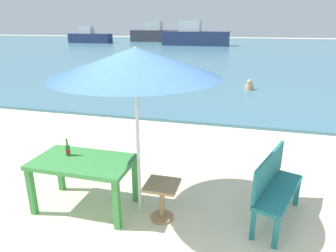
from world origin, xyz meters
The scene contains 10 objects.
sea_water centered at (0.00, 30.00, 0.04)m, with size 120.00×50.00×0.08m, color teal.
picnic_table_green centered at (-1.31, 0.82, 0.65)m, with size 1.40×0.80×0.76m.
beer_bottle_amber centered at (-1.59, 0.91, 0.85)m, with size 0.07×0.07×0.26m.
patio_umbrella centered at (-0.51, 0.90, 2.12)m, with size 2.10×2.10×2.30m.
side_table_wood centered at (-0.17, 0.84, 0.35)m, with size 0.44×0.44×0.54m.
bench_teal_center centered at (1.29, 1.22, 0.54)m, with size 0.74×1.25×0.95m.
swimmer_person centered at (0.91, 9.62, 0.24)m, with size 0.34×0.34×0.41m.
boat_sailboat centered at (-5.63, 34.04, 1.10)m, with size 7.77×2.12×2.83m.
boat_tanker centered at (-12.18, 40.33, 1.08)m, with size 7.65×2.09×2.78m.
boat_barge centered at (-20.14, 35.33, 0.84)m, with size 5.81×1.58×2.11m.
Camera 1 is at (0.82, -2.56, 2.57)m, focal length 32.16 mm.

